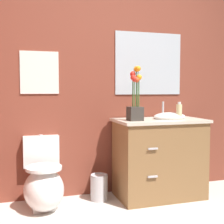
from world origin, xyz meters
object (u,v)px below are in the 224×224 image
object	(u,v)px
trash_bin	(99,187)
wall_mirror	(149,64)
toilet	(43,184)
vanity_cabinet	(159,157)
soap_bottle	(179,111)
wall_poster	(40,73)
flower_vase	(135,100)

from	to	relation	value
trash_bin	wall_mirror	world-z (taller)	wall_mirror
trash_bin	toilet	bearing A→B (deg)	-174.02
vanity_cabinet	toilet	bearing A→B (deg)	178.76
toilet	wall_mirror	distance (m)	1.73
toilet	soap_bottle	bearing A→B (deg)	-4.48
wall_poster	wall_mirror	size ratio (longest dim) A/B	0.54
vanity_cabinet	flower_vase	world-z (taller)	flower_vase
vanity_cabinet	wall_mirror	world-z (taller)	wall_mirror
trash_bin	wall_poster	bearing A→B (deg)	160.09
vanity_cabinet	trash_bin	bearing A→B (deg)	172.39
vanity_cabinet	wall_mirror	bearing A→B (deg)	90.54
wall_mirror	vanity_cabinet	bearing A→B (deg)	-89.46
toilet	trash_bin	bearing A→B (deg)	5.98
soap_bottle	vanity_cabinet	bearing A→B (deg)	155.51
vanity_cabinet	wall_mirror	xyz separation A→B (m)	(-0.00, 0.29, 1.02)
flower_vase	trash_bin	bearing A→B (deg)	155.62
wall_mirror	toilet	bearing A→B (deg)	-167.61
soap_bottle	wall_poster	world-z (taller)	wall_poster
soap_bottle	trash_bin	bearing A→B (deg)	168.43
trash_bin	wall_poster	size ratio (longest dim) A/B	0.63
vanity_cabinet	wall_poster	distance (m)	1.54
flower_vase	wall_poster	xyz separation A→B (m)	(-0.91, 0.36, 0.28)
toilet	trash_bin	distance (m)	0.59
flower_vase	wall_poster	bearing A→B (deg)	158.40
toilet	vanity_cabinet	size ratio (longest dim) A/B	0.68
soap_bottle	flower_vase	bearing A→B (deg)	178.08
toilet	vanity_cabinet	distance (m)	1.24
vanity_cabinet	trash_bin	distance (m)	0.72
flower_vase	wall_poster	distance (m)	1.02
flower_vase	wall_mirror	world-z (taller)	wall_mirror
toilet	soap_bottle	size ratio (longest dim) A/B	3.76
trash_bin	wall_mirror	xyz separation A→B (m)	(0.64, 0.21, 1.31)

